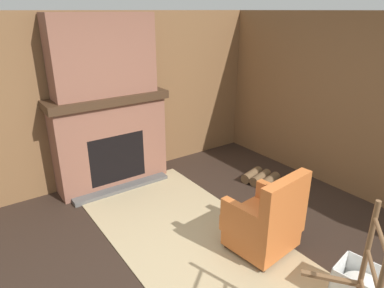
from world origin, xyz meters
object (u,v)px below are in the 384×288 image
object	(u,v)px
oil_lamp_vase	(72,91)
decorative_plate_on_mantel	(99,85)
armchair	(266,223)
firewood_stack	(261,178)
storage_case	(132,85)

from	to	relation	value
oil_lamp_vase	decorative_plate_on_mantel	xyz separation A→B (m)	(-0.02, 0.37, 0.03)
armchair	firewood_stack	distance (m)	1.60
oil_lamp_vase	decorative_plate_on_mantel	world-z (taller)	oil_lamp_vase
armchair	oil_lamp_vase	bearing A→B (deg)	18.59
storage_case	decorative_plate_on_mantel	distance (m)	0.48
armchair	oil_lamp_vase	xyz separation A→B (m)	(-2.42, -1.11, 1.09)
oil_lamp_vase	storage_case	distance (m)	0.84
firewood_stack	storage_case	xyz separation A→B (m)	(-1.30, -1.39, 1.34)
firewood_stack	decorative_plate_on_mantel	bearing A→B (deg)	-125.42
armchair	oil_lamp_vase	world-z (taller)	oil_lamp_vase
firewood_stack	oil_lamp_vase	world-z (taller)	oil_lamp_vase
armchair	firewood_stack	world-z (taller)	armchair
oil_lamp_vase	armchair	bearing A→B (deg)	24.67
storage_case	firewood_stack	bearing A→B (deg)	46.81
armchair	storage_case	world-z (taller)	storage_case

